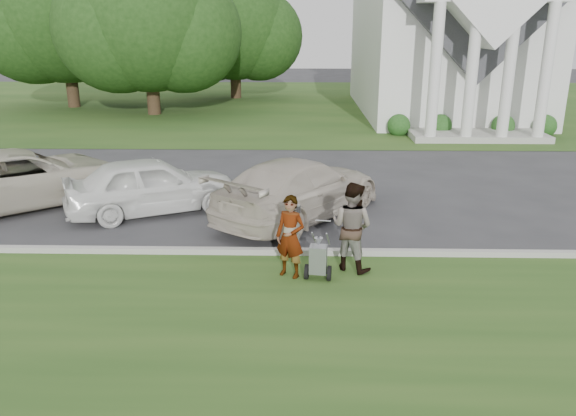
{
  "coord_description": "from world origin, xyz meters",
  "views": [
    {
      "loc": [
        0.77,
        -11.43,
        5.04
      ],
      "look_at": [
        0.51,
        0.0,
        1.32
      ],
      "focal_mm": 35.0,
      "sensor_mm": 36.0,
      "label": 1
    }
  ],
  "objects_px": {
    "tree_back": "(234,30)",
    "car_c": "(299,188)",
    "person_left": "(290,237)",
    "parking_meter_near": "(298,226)",
    "striping_cart": "(318,260)",
    "car_b": "(152,185)",
    "person_right": "(352,227)",
    "tree_far": "(64,15)",
    "church": "(444,9)",
    "car_a": "(25,178)",
    "tree_left": "(148,24)"
  },
  "relations": [
    {
      "from": "church",
      "to": "tree_left",
      "type": "height_order",
      "value": "church"
    },
    {
      "from": "tree_far",
      "to": "car_b",
      "type": "bearing_deg",
      "value": -63.63
    },
    {
      "from": "car_a",
      "to": "tree_back",
      "type": "bearing_deg",
      "value": -47.53
    },
    {
      "from": "parking_meter_near",
      "to": "car_b",
      "type": "relative_size",
      "value": 0.28
    },
    {
      "from": "tree_back",
      "to": "car_b",
      "type": "relative_size",
      "value": 2.05
    },
    {
      "from": "tree_far",
      "to": "car_b",
      "type": "distance_m",
      "value": 24.39
    },
    {
      "from": "car_a",
      "to": "person_left",
      "type": "bearing_deg",
      "value": -161.83
    },
    {
      "from": "tree_back",
      "to": "car_a",
      "type": "distance_m",
      "value": 26.3
    },
    {
      "from": "car_a",
      "to": "car_c",
      "type": "distance_m",
      "value": 8.05
    },
    {
      "from": "car_a",
      "to": "car_c",
      "type": "xyz_separation_m",
      "value": [
        8.0,
        -0.92,
        -0.01
      ]
    },
    {
      "from": "person_left",
      "to": "car_a",
      "type": "distance_m",
      "value": 9.18
    },
    {
      "from": "striping_cart",
      "to": "person_left",
      "type": "bearing_deg",
      "value": 174.85
    },
    {
      "from": "car_b",
      "to": "church",
      "type": "bearing_deg",
      "value": -57.91
    },
    {
      "from": "striping_cart",
      "to": "person_left",
      "type": "xyz_separation_m",
      "value": [
        -0.58,
        0.14,
        0.44
      ]
    },
    {
      "from": "tree_far",
      "to": "car_c",
      "type": "bearing_deg",
      "value": -55.82
    },
    {
      "from": "tree_back",
      "to": "church",
      "type": "bearing_deg",
      "value": -27.85
    },
    {
      "from": "tree_back",
      "to": "person_left",
      "type": "distance_m",
      "value": 31.17
    },
    {
      "from": "person_right",
      "to": "car_c",
      "type": "height_order",
      "value": "person_right"
    },
    {
      "from": "church",
      "to": "striping_cart",
      "type": "relative_size",
      "value": 21.42
    },
    {
      "from": "car_a",
      "to": "car_b",
      "type": "relative_size",
      "value": 1.26
    },
    {
      "from": "striping_cart",
      "to": "tree_left",
      "type": "bearing_deg",
      "value": 120.0
    },
    {
      "from": "tree_far",
      "to": "striping_cart",
      "type": "xyz_separation_m",
      "value": [
        15.16,
        -25.73,
        -5.26
      ]
    },
    {
      "from": "tree_back",
      "to": "striping_cart",
      "type": "distance_m",
      "value": 31.45
    },
    {
      "from": "person_left",
      "to": "parking_meter_near",
      "type": "xyz_separation_m",
      "value": [
        0.16,
        0.88,
        -0.06
      ]
    },
    {
      "from": "church",
      "to": "person_right",
      "type": "height_order",
      "value": "church"
    },
    {
      "from": "person_left",
      "to": "car_c",
      "type": "bearing_deg",
      "value": 114.02
    },
    {
      "from": "tree_far",
      "to": "striping_cart",
      "type": "bearing_deg",
      "value": -59.49
    },
    {
      "from": "car_c",
      "to": "person_left",
      "type": "bearing_deg",
      "value": 123.82
    },
    {
      "from": "car_b",
      "to": "person_right",
      "type": "bearing_deg",
      "value": -151.21
    },
    {
      "from": "striping_cart",
      "to": "person_left",
      "type": "relative_size",
      "value": 0.64
    },
    {
      "from": "tree_back",
      "to": "person_left",
      "type": "relative_size",
      "value": 5.49
    },
    {
      "from": "church",
      "to": "person_left",
      "type": "height_order",
      "value": "church"
    },
    {
      "from": "tree_back",
      "to": "car_c",
      "type": "distance_m",
      "value": 27.42
    },
    {
      "from": "person_right",
      "to": "car_b",
      "type": "relative_size",
      "value": 0.41
    },
    {
      "from": "striping_cart",
      "to": "car_a",
      "type": "relative_size",
      "value": 0.19
    },
    {
      "from": "church",
      "to": "car_a",
      "type": "bearing_deg",
      "value": -130.66
    },
    {
      "from": "person_right",
      "to": "tree_back",
      "type": "bearing_deg",
      "value": -46.38
    },
    {
      "from": "person_left",
      "to": "car_a",
      "type": "bearing_deg",
      "value": 175.07
    },
    {
      "from": "tree_left",
      "to": "tree_far",
      "type": "xyz_separation_m",
      "value": [
        -6.0,
        3.0,
        0.58
      ]
    },
    {
      "from": "tree_left",
      "to": "parking_meter_near",
      "type": "relative_size",
      "value": 8.16
    },
    {
      "from": "car_c",
      "to": "striping_cart",
      "type": "bearing_deg",
      "value": 132.2
    },
    {
      "from": "car_c",
      "to": "car_b",
      "type": "bearing_deg",
      "value": 32.1
    },
    {
      "from": "tree_far",
      "to": "tree_back",
      "type": "relative_size",
      "value": 1.21
    },
    {
      "from": "person_left",
      "to": "striping_cart",
      "type": "bearing_deg",
      "value": 13.34
    },
    {
      "from": "tree_back",
      "to": "car_c",
      "type": "relative_size",
      "value": 1.71
    },
    {
      "from": "car_a",
      "to": "car_c",
      "type": "relative_size",
      "value": 1.05
    },
    {
      "from": "tree_far",
      "to": "striping_cart",
      "type": "distance_m",
      "value": 30.32
    },
    {
      "from": "church",
      "to": "car_b",
      "type": "height_order",
      "value": "church"
    },
    {
      "from": "person_right",
      "to": "parking_meter_near",
      "type": "height_order",
      "value": "person_right"
    },
    {
      "from": "person_right",
      "to": "car_b",
      "type": "xyz_separation_m",
      "value": [
        -5.26,
        3.78,
        -0.17
      ]
    }
  ]
}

